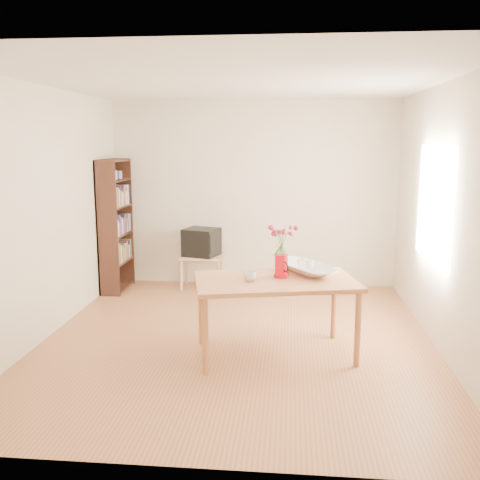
# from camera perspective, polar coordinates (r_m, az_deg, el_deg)

# --- Properties ---
(room) EXTENTS (4.50, 4.50, 4.50)m
(room) POSITION_cam_1_polar(r_m,az_deg,el_deg) (5.35, 0.01, 2.60)
(room) COLOR #985C35
(room) RESTS_ON ground
(table) EXTENTS (1.65, 1.16, 0.75)m
(table) POSITION_cam_1_polar(r_m,az_deg,el_deg) (5.09, 3.81, -5.04)
(table) COLOR #AB653A
(table) RESTS_ON ground
(tv_stand) EXTENTS (0.60, 0.45, 0.46)m
(tv_stand) POSITION_cam_1_polar(r_m,az_deg,el_deg) (7.52, -4.10, -2.20)
(tv_stand) COLOR tan
(tv_stand) RESTS_ON ground
(bookshelf) EXTENTS (0.28, 0.70, 1.80)m
(bookshelf) POSITION_cam_1_polar(r_m,az_deg,el_deg) (7.50, -13.10, 1.05)
(bookshelf) COLOR black
(bookshelf) RESTS_ON ground
(pitcher) EXTENTS (0.14, 0.21, 0.22)m
(pitcher) POSITION_cam_1_polar(r_m,az_deg,el_deg) (5.15, 4.45, -2.86)
(pitcher) COLOR red
(pitcher) RESTS_ON table
(flowers) EXTENTS (0.25, 0.25, 0.35)m
(flowers) POSITION_cam_1_polar(r_m,az_deg,el_deg) (5.09, 4.48, 0.27)
(flowers) COLOR #E63659
(flowers) RESTS_ON pitcher
(mug) EXTENTS (0.15, 0.15, 0.09)m
(mug) POSITION_cam_1_polar(r_m,az_deg,el_deg) (4.99, 1.14, -3.90)
(mug) COLOR white
(mug) RESTS_ON table
(bowl) EXTENTS (0.73, 0.73, 0.50)m
(bowl) POSITION_cam_1_polar(r_m,az_deg,el_deg) (5.31, 7.01, -0.86)
(bowl) COLOR white
(bowl) RESTS_ON table
(teacup_a) EXTENTS (0.10, 0.10, 0.07)m
(teacup_a) POSITION_cam_1_polar(r_m,az_deg,el_deg) (5.32, 6.57, -1.33)
(teacup_a) COLOR white
(teacup_a) RESTS_ON bowl
(teacup_b) EXTENTS (0.10, 0.10, 0.07)m
(teacup_b) POSITION_cam_1_polar(r_m,az_deg,el_deg) (5.34, 7.48, -1.31)
(teacup_b) COLOR white
(teacup_b) RESTS_ON bowl
(television) EXTENTS (0.54, 0.52, 0.38)m
(television) POSITION_cam_1_polar(r_m,az_deg,el_deg) (7.48, -4.11, -0.17)
(television) COLOR black
(television) RESTS_ON tv_stand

